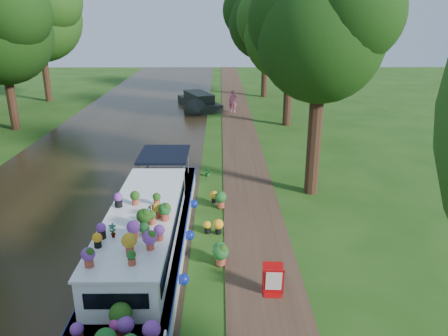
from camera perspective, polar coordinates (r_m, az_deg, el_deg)
ground at (r=15.81m, az=-0.36°, el=-7.41°), size 100.00×100.00×0.00m
canal_water at (r=16.89m, az=-21.33°, el=-6.95°), size 10.00×100.00×0.02m
towpath at (r=15.85m, az=4.02°, el=-7.33°), size 2.20×100.00×0.03m
plant_boat at (r=13.09m, az=-10.37°, el=-9.58°), size 2.29×13.52×2.29m
tree_near_overhang at (r=17.60m, az=12.58°, el=17.24°), size 5.52×5.28×8.99m
tree_near_mid at (r=29.55m, az=8.70°, el=17.83°), size 6.90×6.60×9.40m
tree_near_far at (r=40.40m, az=5.51°, el=19.18°), size 7.59×7.26×10.30m
tree_far_c at (r=31.27m, az=-27.23°, el=16.25°), size 7.13×6.82×9.59m
tree_far_d at (r=41.05m, az=-23.15°, el=18.30°), size 8.05×7.70×10.85m
second_boat at (r=35.55m, az=-3.30°, el=8.62°), size 3.92×6.92×1.26m
sandwich_board at (r=12.06m, az=6.42°, el=-14.51°), size 0.55×0.45×0.87m
pedestrian_pink at (r=33.67m, az=1.17°, el=8.70°), size 0.66×0.45×1.73m
verge_plant at (r=20.33m, az=-2.09°, el=-0.53°), size 0.41×0.37×0.41m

